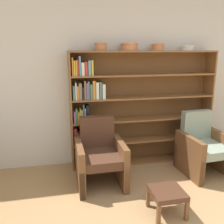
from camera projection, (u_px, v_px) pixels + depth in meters
The scene contains 9 objects.
wall_back at pixel (143, 78), 4.06m from camera, with size 12.00×0.06×2.75m.
bookshelf at pixel (130, 109), 3.96m from camera, with size 2.30×0.30×1.80m.
bowl_cream at pixel (101, 46), 3.61m from camera, with size 0.19×0.19×0.11m.
bowl_olive at pixel (129, 46), 3.70m from camera, with size 0.26×0.26×0.11m.
bowl_slate at pixel (158, 47), 3.79m from camera, with size 0.21×0.21×0.10m.
bowl_copper at pixel (188, 48), 3.89m from camera, with size 0.21×0.21×0.08m.
armchair_leather at pixel (100, 156), 3.43m from camera, with size 0.64×0.68×0.91m.
armchair_cushioned at pixel (203, 147), 3.75m from camera, with size 0.69×0.72×0.91m.
footstool at pixel (167, 194), 2.81m from camera, with size 0.37×0.37×0.29m.
Camera 1 is at (-1.35, -1.39, 1.82)m, focal length 40.00 mm.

